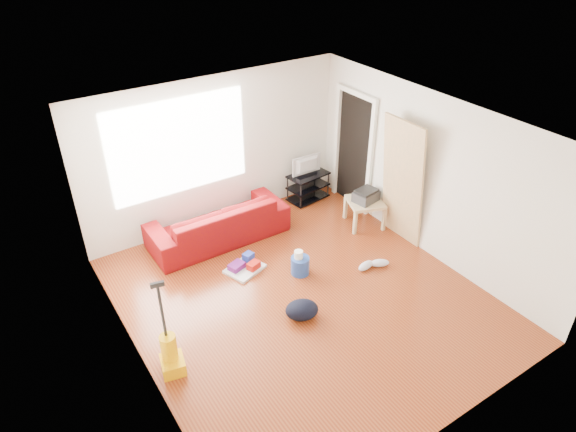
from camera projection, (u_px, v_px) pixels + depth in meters
room at (302, 215)px, 6.60m from camera, size 4.51×5.01×2.51m
sofa at (219, 239)px, 8.37m from camera, size 2.23×0.87×0.65m
tv_stand at (308, 186)px, 9.33m from camera, size 0.78×0.50×0.50m
tv at (308, 166)px, 9.11m from camera, size 0.60×0.08×0.34m
side_table at (365, 205)px, 8.54m from camera, size 0.71×0.71×0.45m
printer at (366, 196)px, 8.45m from camera, size 0.44×0.36×0.21m
bucket at (300, 273)px, 7.60m from camera, size 0.35×0.35×0.27m
toilet_paper at (298, 262)px, 7.50m from camera, size 0.13×0.13×0.12m
cleaning_tray at (245, 266)px, 7.65m from camera, size 0.64×0.57×0.19m
backpack at (302, 317)px, 6.81m from camera, size 0.53×0.48×0.24m
sneakers at (373, 264)px, 7.68m from camera, size 0.53×0.27×0.12m
vacuum at (171, 354)px, 5.94m from camera, size 0.33×0.35×1.27m
door_panel at (395, 237)px, 8.41m from camera, size 0.25×0.82×2.04m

